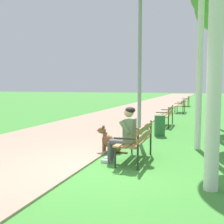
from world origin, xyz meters
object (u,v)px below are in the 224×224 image
at_px(lamp_post_near, 140,63).
at_px(birch_tree_fourth, 213,6).
at_px(park_bench_near, 137,139).
at_px(park_bench_mid, 166,114).
at_px(person_seated_on_near_bench, 125,133).
at_px(litter_bin, 160,126).
at_px(dog_brown, 111,143).
at_px(park_bench_furthest, 186,100).
at_px(park_bench_far, 181,105).

distance_m(lamp_post_near, birch_tree_fourth, 5.53).
relative_size(park_bench_near, park_bench_mid, 1.00).
relative_size(person_seated_on_near_bench, litter_bin, 1.79).
relative_size(dog_brown, litter_bin, 1.19).
height_order(lamp_post_near, birch_tree_fourth, birch_tree_fourth).
height_order(park_bench_near, park_bench_mid, same).
xyz_separation_m(park_bench_furthest, dog_brown, (-0.71, -17.28, -0.25)).
height_order(birch_tree_fourth, litter_bin, birch_tree_fourth).
bearing_deg(birch_tree_fourth, dog_brown, -111.46).
height_order(park_bench_mid, litter_bin, park_bench_mid).
relative_size(park_bench_mid, park_bench_furthest, 1.00).
relative_size(lamp_post_near, birch_tree_fourth, 0.75).
relative_size(park_bench_furthest, person_seated_on_near_bench, 1.20).
bearing_deg(lamp_post_near, park_bench_near, -78.10).
bearing_deg(dog_brown, park_bench_far, 86.11).
height_order(park_bench_mid, lamp_post_near, lamp_post_near).
distance_m(person_seated_on_near_bench, lamp_post_near, 3.15).
distance_m(park_bench_far, litter_bin, 8.61).
relative_size(park_bench_near, park_bench_furthest, 1.00).
xyz_separation_m(park_bench_near, litter_bin, (-0.02, 3.38, -0.16)).
bearing_deg(dog_brown, park_bench_near, -33.92).
height_order(park_bench_furthest, birch_tree_fourth, birch_tree_fourth).
bearing_deg(park_bench_far, park_bench_near, -89.79).
distance_m(park_bench_near, park_bench_mid, 5.82).
relative_size(lamp_post_near, litter_bin, 6.63).
height_order(park_bench_far, park_bench_furthest, same).
distance_m(park_bench_mid, lamp_post_near, 3.97).
relative_size(park_bench_far, lamp_post_near, 0.32).
xyz_separation_m(park_bench_far, birch_tree_fourth, (1.65, -5.26, 4.52)).
xyz_separation_m(park_bench_mid, person_seated_on_near_bench, (-0.08, -6.11, 0.17)).
bearing_deg(park_bench_far, person_seated_on_near_bench, -90.77).
height_order(park_bench_furthest, person_seated_on_near_bench, person_seated_on_near_bench).
height_order(person_seated_on_near_bench, birch_tree_fourth, birch_tree_fourth).
height_order(park_bench_near, birch_tree_fourth, birch_tree_fourth).
height_order(person_seated_on_near_bench, lamp_post_near, lamp_post_near).
bearing_deg(park_bench_furthest, litter_bin, -89.64).
height_order(person_seated_on_near_bench, dog_brown, person_seated_on_near_bench).
bearing_deg(birch_tree_fourth, park_bench_furthest, 98.78).
bearing_deg(birch_tree_fourth, park_bench_far, 107.43).
relative_size(park_bench_near, park_bench_far, 1.00).
distance_m(birch_tree_fourth, litter_bin, 5.98).
relative_size(park_bench_furthest, birch_tree_fourth, 0.24).
height_order(park_bench_mid, park_bench_furthest, same).
bearing_deg(dog_brown, birch_tree_fourth, 68.54).
distance_m(park_bench_far, dog_brown, 11.46).
bearing_deg(litter_bin, birch_tree_fourth, 64.12).
relative_size(park_bench_mid, person_seated_on_near_bench, 1.20).
height_order(park_bench_near, litter_bin, park_bench_near).
xyz_separation_m(lamp_post_near, litter_bin, (0.48, 1.04, -2.05)).
distance_m(park_bench_near, person_seated_on_near_bench, 0.39).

